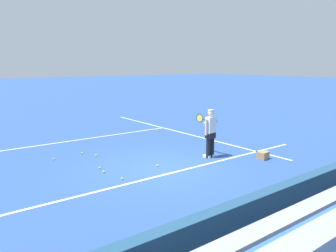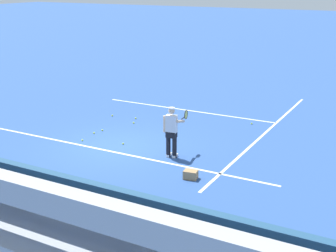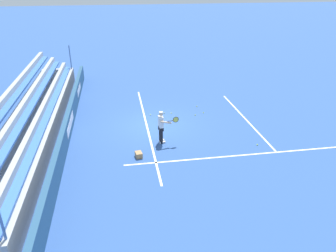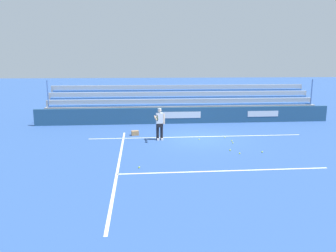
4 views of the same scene
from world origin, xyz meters
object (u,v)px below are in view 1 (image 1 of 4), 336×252
at_px(tennis_ball_stray_back, 100,168).
at_px(tennis_ball_far_right, 54,159).
at_px(tennis_ball_far_left, 157,165).
at_px(ball_box_cardboard, 263,155).
at_px(tennis_ball_toward_net, 122,179).
at_px(tennis_player, 210,133).
at_px(tennis_ball_near_player, 157,131).
at_px(tennis_ball_by_box, 82,153).
at_px(tennis_ball_midcourt, 104,172).
at_px(tennis_ball_on_baseline, 96,155).

distance_m(tennis_ball_stray_back, tennis_ball_far_right, 2.05).
bearing_deg(tennis_ball_stray_back, tennis_ball_far_left, -29.86).
height_order(ball_box_cardboard, tennis_ball_toward_net, ball_box_cardboard).
distance_m(tennis_ball_far_left, tennis_ball_far_right, 3.69).
bearing_deg(tennis_ball_stray_back, tennis_player, -17.26).
relative_size(ball_box_cardboard, tennis_ball_near_player, 6.06).
height_order(tennis_player, tennis_ball_stray_back, tennis_player).
height_order(tennis_ball_by_box, tennis_ball_far_right, same).
xyz_separation_m(tennis_ball_stray_back, tennis_ball_toward_net, (0.06, -1.32, 0.00)).
distance_m(tennis_ball_stray_back, tennis_ball_toward_net, 1.32).
xyz_separation_m(tennis_player, tennis_ball_stray_back, (-3.71, 1.15, -0.86)).
relative_size(tennis_ball_stray_back, tennis_ball_far_left, 1.00).
xyz_separation_m(tennis_ball_stray_back, tennis_ball_far_left, (1.59, -0.91, 0.00)).
bearing_deg(ball_box_cardboard, tennis_ball_midcourt, 158.48).
distance_m(tennis_player, tennis_ball_far_left, 2.30).
xyz_separation_m(tennis_ball_by_box, tennis_ball_midcourt, (-0.34, -2.45, 0.00)).
relative_size(ball_box_cardboard, tennis_ball_toward_net, 6.06).
height_order(tennis_player, tennis_ball_far_right, tennis_player).
distance_m(ball_box_cardboard, tennis_ball_stray_back, 5.60).
bearing_deg(tennis_ball_far_right, tennis_ball_toward_net, -74.12).
distance_m(tennis_player, tennis_ball_by_box, 4.75).
relative_size(tennis_ball_far_left, tennis_ball_near_player, 1.00).
distance_m(tennis_ball_by_box, tennis_ball_toward_net, 3.34).
height_order(tennis_ball_on_baseline, tennis_ball_far_right, same).
bearing_deg(tennis_ball_by_box, tennis_ball_stray_back, -97.60).
bearing_deg(tennis_player, tennis_ball_on_baseline, 140.94).
xyz_separation_m(tennis_ball_on_baseline, tennis_ball_near_player, (4.30, 2.23, 0.00)).
bearing_deg(tennis_ball_midcourt, tennis_ball_far_left, -16.02).
xyz_separation_m(tennis_player, tennis_ball_far_left, (-2.12, 0.24, -0.86)).
bearing_deg(tennis_ball_far_left, tennis_ball_on_baseline, 114.17).
relative_size(ball_box_cardboard, tennis_ball_midcourt, 6.06).
height_order(tennis_ball_far_left, tennis_ball_near_player, same).
height_order(ball_box_cardboard, tennis_ball_stray_back, ball_box_cardboard).
bearing_deg(tennis_ball_near_player, tennis_ball_stray_back, -143.05).
bearing_deg(tennis_ball_by_box, tennis_ball_far_left, -65.68).
bearing_deg(tennis_ball_far_left, ball_box_cardboard, -24.04).
distance_m(tennis_ball_stray_back, tennis_ball_far_left, 1.83).
xyz_separation_m(tennis_ball_on_baseline, tennis_ball_far_left, (1.05, -2.33, 0.00)).
bearing_deg(tennis_ball_by_box, tennis_ball_on_baseline, -65.11).
height_order(tennis_ball_near_player, tennis_ball_toward_net, same).
relative_size(tennis_ball_far_left, tennis_ball_far_right, 1.00).
bearing_deg(tennis_ball_far_right, tennis_ball_by_box, 7.54).
bearing_deg(tennis_ball_far_right, tennis_ball_far_left, -48.80).
bearing_deg(tennis_ball_midcourt, tennis_ball_near_player, 39.68).
bearing_deg(tennis_ball_toward_net, tennis_ball_far_left, 14.76).
bearing_deg(tennis_player, tennis_ball_stray_back, 162.74).
bearing_deg(tennis_ball_midcourt, tennis_ball_far_right, 108.48).
height_order(tennis_ball_midcourt, tennis_ball_toward_net, same).
xyz_separation_m(tennis_ball_far_left, tennis_ball_near_player, (3.25, 4.56, 0.00)).
bearing_deg(tennis_ball_far_left, tennis_ball_near_player, 54.48).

